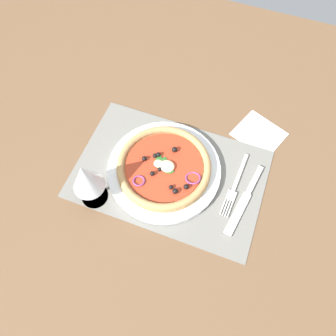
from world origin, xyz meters
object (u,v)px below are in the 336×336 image
at_px(fork, 234,187).
at_px(napkin, 259,134).
at_px(plate, 164,171).
at_px(pizza, 164,167).
at_px(wine_glass, 86,178).
at_px(knife, 244,200).

xyz_separation_m(fork, napkin, (-0.02, -0.18, -0.00)).
distance_m(plate, fork, 0.18).
bearing_deg(fork, pizza, -80.29).
bearing_deg(napkin, fork, 82.99).
relative_size(fork, wine_glass, 1.21).
distance_m(plate, napkin, 0.28).
relative_size(plate, fork, 1.56).
relative_size(pizza, napkin, 1.95).
xyz_separation_m(pizza, knife, (-0.21, 0.00, -0.02)).
height_order(wine_glass, napkin, wine_glass).
relative_size(wine_glass, napkin, 1.25).
distance_m(wine_glass, napkin, 0.47).
height_order(pizza, fork, pizza).
height_order(pizza, napkin, pizza).
bearing_deg(napkin, pizza, 44.78).
bearing_deg(pizza, wine_glass, 41.68).
bearing_deg(knife, pizza, -81.43).
height_order(pizza, wine_glass, wine_glass).
height_order(knife, wine_glass, wine_glass).
height_order(plate, pizza, pizza).
height_order(knife, napkin, knife).
height_order(fork, knife, knife).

